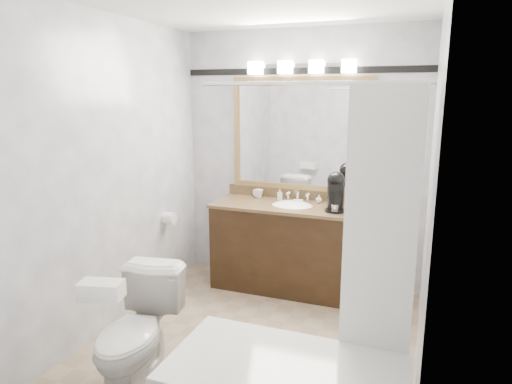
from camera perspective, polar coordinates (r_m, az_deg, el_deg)
room at (r=3.33m, az=-0.18°, el=1.07°), size 2.42×2.62×2.52m
vanity at (r=4.47m, az=4.47°, el=-6.71°), size 1.53×0.58×0.97m
mirror at (r=4.50m, az=5.64°, el=7.20°), size 1.40×0.04×1.10m
vanity_light_bar at (r=4.44m, az=5.63°, el=15.31°), size 1.02×0.14×0.12m
accent_stripe at (r=4.50m, az=5.85°, el=14.84°), size 2.40×0.01×0.06m
tp_roll at (r=4.53m, az=-10.77°, el=-3.24°), size 0.11×0.12×0.12m
toilet at (r=3.16m, az=-14.69°, el=-16.78°), size 0.53×0.80×0.76m
tissue_box at (r=2.77m, az=-18.78°, el=-11.52°), size 0.27×0.19×0.10m
coffee_maker at (r=4.18m, az=9.93°, el=0.18°), size 0.18×0.23×0.35m
cup_left at (r=4.67m, az=0.12°, el=-0.19°), size 0.10×0.10×0.07m
cup_right at (r=4.64m, az=0.35°, el=-0.19°), size 0.12×0.12×0.08m
soap_bottle_a at (r=4.55m, az=2.99°, el=-0.31°), size 0.06×0.06×0.11m
soap_bottle_b at (r=4.46m, az=7.86°, el=-0.86°), size 0.06×0.06×0.08m
soap_bar at (r=4.46m, az=5.29°, el=-1.15°), size 0.10×0.07×0.03m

